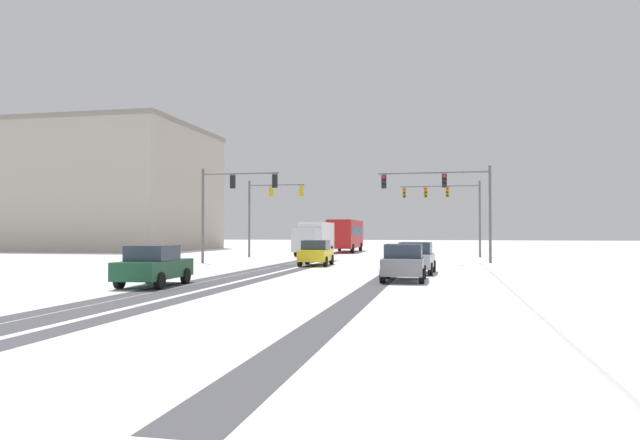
{
  "coord_description": "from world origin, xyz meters",
  "views": [
    {
      "loc": [
        6.71,
        -7.59,
        2.15
      ],
      "look_at": [
        0.0,
        24.62,
        2.8
      ],
      "focal_mm": 33.8,
      "sensor_mm": 36.0,
      "label": 1
    }
  ],
  "objects_px": {
    "car_dark_green_fourth": "(154,266)",
    "box_truck_delivery": "(314,238)",
    "car_silver_second": "(416,258)",
    "traffic_signal_near_right": "(449,193)",
    "traffic_signal_far_right": "(447,201)",
    "bus_oncoming": "(346,233)",
    "car_yellow_cab_lead": "(316,253)",
    "traffic_signal_near_left": "(229,196)",
    "car_grey_third": "(404,262)",
    "office_building_far_left_block": "(91,189)",
    "traffic_signal_far_left": "(268,203)"
  },
  "relations": [
    {
      "from": "traffic_signal_far_left",
      "to": "car_yellow_cab_lead",
      "type": "xyz_separation_m",
      "value": [
        6.56,
        -11.21,
        -3.78
      ]
    },
    {
      "from": "traffic_signal_far_right",
      "to": "car_silver_second",
      "type": "xyz_separation_m",
      "value": [
        -1.65,
        -21.48,
        -4.0
      ]
    },
    {
      "from": "bus_oncoming",
      "to": "box_truck_delivery",
      "type": "relative_size",
      "value": 1.48
    },
    {
      "from": "car_yellow_cab_lead",
      "to": "car_dark_green_fourth",
      "type": "bearing_deg",
      "value": -101.77
    },
    {
      "from": "traffic_signal_far_left",
      "to": "car_yellow_cab_lead",
      "type": "distance_m",
      "value": 13.53
    },
    {
      "from": "car_silver_second",
      "to": "car_dark_green_fourth",
      "type": "height_order",
      "value": "same"
    },
    {
      "from": "traffic_signal_far_right",
      "to": "traffic_signal_near_left",
      "type": "height_order",
      "value": "same"
    },
    {
      "from": "traffic_signal_far_right",
      "to": "traffic_signal_near_right",
      "type": "bearing_deg",
      "value": -89.46
    },
    {
      "from": "car_silver_second",
      "to": "car_dark_green_fourth",
      "type": "bearing_deg",
      "value": -136.38
    },
    {
      "from": "traffic_signal_near_right",
      "to": "traffic_signal_far_right",
      "type": "xyz_separation_m",
      "value": [
        -0.11,
        12.11,
        0.11
      ]
    },
    {
      "from": "box_truck_delivery",
      "to": "office_building_far_left_block",
      "type": "distance_m",
      "value": 33.43
    },
    {
      "from": "traffic_signal_far_left",
      "to": "bus_oncoming",
      "type": "bearing_deg",
      "value": 74.21
    },
    {
      "from": "traffic_signal_near_right",
      "to": "traffic_signal_far_right",
      "type": "height_order",
      "value": "same"
    },
    {
      "from": "traffic_signal_far_right",
      "to": "traffic_signal_near_left",
      "type": "distance_m",
      "value": 20.3
    },
    {
      "from": "car_silver_second",
      "to": "car_grey_third",
      "type": "xyz_separation_m",
      "value": [
        -0.3,
        -4.85,
        0.0
      ]
    },
    {
      "from": "traffic_signal_far_right",
      "to": "box_truck_delivery",
      "type": "height_order",
      "value": "traffic_signal_far_right"
    },
    {
      "from": "car_yellow_cab_lead",
      "to": "car_grey_third",
      "type": "relative_size",
      "value": 1.01
    },
    {
      "from": "car_dark_green_fourth",
      "to": "box_truck_delivery",
      "type": "distance_m",
      "value": 31.32
    },
    {
      "from": "car_yellow_cab_lead",
      "to": "car_grey_third",
      "type": "height_order",
      "value": "same"
    },
    {
      "from": "traffic_signal_near_right",
      "to": "car_yellow_cab_lead",
      "type": "distance_m",
      "value": 9.77
    },
    {
      "from": "car_dark_green_fourth",
      "to": "traffic_signal_far_right",
      "type": "bearing_deg",
      "value": 69.58
    },
    {
      "from": "car_yellow_cab_lead",
      "to": "car_dark_green_fourth",
      "type": "xyz_separation_m",
      "value": [
        -3.24,
        -15.53,
        0.0
      ]
    },
    {
      "from": "office_building_far_left_block",
      "to": "car_grey_third",
      "type": "bearing_deg",
      "value": -44.15
    },
    {
      "from": "traffic_signal_near_right",
      "to": "traffic_signal_far_left",
      "type": "relative_size",
      "value": 1.14
    },
    {
      "from": "traffic_signal_near_right",
      "to": "box_truck_delivery",
      "type": "distance_m",
      "value": 17.59
    },
    {
      "from": "traffic_signal_far_left",
      "to": "traffic_signal_far_right",
      "type": "distance_m",
      "value": 15.37
    },
    {
      "from": "car_silver_second",
      "to": "box_truck_delivery",
      "type": "height_order",
      "value": "box_truck_delivery"
    },
    {
      "from": "traffic_signal_near_right",
      "to": "car_silver_second",
      "type": "xyz_separation_m",
      "value": [
        -1.77,
        -9.38,
        -3.88
      ]
    },
    {
      "from": "traffic_signal_far_left",
      "to": "traffic_signal_near_left",
      "type": "relative_size",
      "value": 1.0
    },
    {
      "from": "bus_oncoming",
      "to": "car_grey_third",
      "type": "bearing_deg",
      "value": -76.88
    },
    {
      "from": "car_silver_second",
      "to": "bus_oncoming",
      "type": "xyz_separation_m",
      "value": [
        -8.95,
        32.26,
        1.18
      ]
    },
    {
      "from": "car_dark_green_fourth",
      "to": "bus_oncoming",
      "type": "distance_m",
      "value": 41.66
    },
    {
      "from": "traffic_signal_far_left",
      "to": "car_grey_third",
      "type": "distance_m",
      "value": 25.95
    },
    {
      "from": "car_yellow_cab_lead",
      "to": "office_building_far_left_block",
      "type": "distance_m",
      "value": 44.7
    },
    {
      "from": "traffic_signal_near_left",
      "to": "car_grey_third",
      "type": "relative_size",
      "value": 1.58
    },
    {
      "from": "car_silver_second",
      "to": "car_grey_third",
      "type": "distance_m",
      "value": 4.85
    },
    {
      "from": "traffic_signal_near_right",
      "to": "car_dark_green_fourth",
      "type": "height_order",
      "value": "traffic_signal_near_right"
    },
    {
      "from": "bus_oncoming",
      "to": "car_yellow_cab_lead",
      "type": "bearing_deg",
      "value": -84.85
    },
    {
      "from": "traffic_signal_far_left",
      "to": "car_grey_third",
      "type": "bearing_deg",
      "value": -59.93
    },
    {
      "from": "car_yellow_cab_lead",
      "to": "car_grey_third",
      "type": "bearing_deg",
      "value": -60.21
    },
    {
      "from": "car_yellow_cab_lead",
      "to": "traffic_signal_near_left",
      "type": "bearing_deg",
      "value": 169.15
    },
    {
      "from": "traffic_signal_far_left",
      "to": "traffic_signal_far_right",
      "type": "relative_size",
      "value": 0.96
    },
    {
      "from": "traffic_signal_near_right",
      "to": "box_truck_delivery",
      "type": "relative_size",
      "value": 0.99
    },
    {
      "from": "car_yellow_cab_lead",
      "to": "box_truck_delivery",
      "type": "relative_size",
      "value": 0.56
    },
    {
      "from": "traffic_signal_near_right",
      "to": "traffic_signal_far_right",
      "type": "bearing_deg",
      "value": 90.54
    },
    {
      "from": "traffic_signal_near_left",
      "to": "box_truck_delivery",
      "type": "height_order",
      "value": "traffic_signal_near_left"
    },
    {
      "from": "box_truck_delivery",
      "to": "traffic_signal_far_left",
      "type": "bearing_deg",
      "value": -123.31
    },
    {
      "from": "car_dark_green_fourth",
      "to": "traffic_signal_far_left",
      "type": "bearing_deg",
      "value": 97.09
    },
    {
      "from": "car_yellow_cab_lead",
      "to": "car_silver_second",
      "type": "xyz_separation_m",
      "value": [
        6.6,
        -6.16,
        0.0
      ]
    },
    {
      "from": "traffic_signal_near_left",
      "to": "car_grey_third",
      "type": "distance_m",
      "value": 17.99
    }
  ]
}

